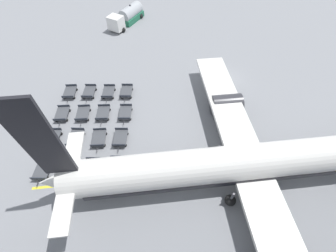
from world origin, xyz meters
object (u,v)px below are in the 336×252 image
Objects in this scene: baggage_dolly_row_near_col_b at (62,114)px; baggage_dolly_row_far_col_c at (120,138)px; baggage_dolly_row_mid_a_col_b at (83,114)px; baggage_dolly_row_far_col_a at (126,92)px; baggage_dolly_row_mid_b_col_c at (99,138)px; baggage_dolly_row_mid_a_col_a at (89,92)px; baggage_dolly_row_mid_b_col_a at (109,92)px; baggage_dolly_row_near_col_d at (43,169)px; baggage_dolly_row_mid_b_col_d at (91,169)px; baggage_dolly_row_mid_b_col_b at (103,113)px; fuel_tanker_primary at (128,16)px; baggage_dolly_row_far_col_d at (117,167)px; baggage_dolly_row_near_col_a at (70,92)px; baggage_dolly_row_far_col_b at (125,113)px; baggage_dolly_row_mid_a_col_d at (68,167)px; airplane at (260,162)px; baggage_dolly_row_near_col_c at (53,138)px; baggage_dolly_row_mid_a_col_c at (76,138)px.

baggage_dolly_row_near_col_b is 9.21m from baggage_dolly_row_far_col_c.
baggage_dolly_row_far_col_a is at bearing 116.81° from baggage_dolly_row_mid_a_col_b.
baggage_dolly_row_far_col_c is at bearing 78.97° from baggage_dolly_row_mid_b_col_c.
baggage_dolly_row_mid_a_col_a and baggage_dolly_row_mid_b_col_a have the same top height.
baggage_dolly_row_near_col_d is 6.84m from baggage_dolly_row_mid_b_col_c.
baggage_dolly_row_far_col_c is (-3.60, 3.47, 0.00)m from baggage_dolly_row_mid_b_col_d.
baggage_dolly_row_mid_b_col_b is (4.64, 1.85, 0.00)m from baggage_dolly_row_mid_a_col_a.
fuel_tanker_primary is 33.86m from baggage_dolly_row_far_col_d.
baggage_dolly_row_mid_b_col_c is at bearing -12.63° from fuel_tanker_primary.
baggage_dolly_row_mid_a_col_b is at bearing -10.82° from baggage_dolly_row_mid_a_col_a.
baggage_dolly_row_near_col_a is 1.00× the size of baggage_dolly_row_mid_a_col_b.
baggage_dolly_row_near_col_b is 1.00× the size of baggage_dolly_row_far_col_d.
baggage_dolly_row_near_col_b is (23.96, -11.24, -0.87)m from fuel_tanker_primary.
baggage_dolly_row_near_col_a is 9.44m from baggage_dolly_row_far_col_b.
baggage_dolly_row_far_col_c is at bearing 106.00° from baggage_dolly_row_near_col_d.
baggage_dolly_row_mid_b_col_d is at bearing 12.93° from baggage_dolly_row_near_col_a.
baggage_dolly_row_mid_a_col_d and baggage_dolly_row_far_col_d have the same top height.
airplane reaches higher than fuel_tanker_primary.
airplane is 20.57m from baggage_dolly_row_mid_a_col_d.
baggage_dolly_row_mid_a_col_a is 8.81m from baggage_dolly_row_mid_b_col_c.
baggage_dolly_row_mid_a_col_b is at bearing -63.19° from baggage_dolly_row_far_col_a.
baggage_dolly_row_mid_a_col_a and baggage_dolly_row_far_col_b have the same top height.
baggage_dolly_row_near_col_d is 8.13m from baggage_dolly_row_far_col_d.
baggage_dolly_row_near_col_c is (8.04, -1.60, 0.00)m from baggage_dolly_row_near_col_a.
baggage_dolly_row_mid_a_col_b is at bearing 168.61° from baggage_dolly_row_mid_a_col_c.
baggage_dolly_row_near_col_c is 6.83m from baggage_dolly_row_mid_b_col_b.
baggage_dolly_row_near_col_c and baggage_dolly_row_mid_a_col_d have the same top height.
baggage_dolly_row_mid_a_col_b is 2.68m from baggage_dolly_row_mid_b_col_b.
baggage_dolly_row_near_col_b and baggage_dolly_row_far_col_d have the same top height.
baggage_dolly_row_mid_b_col_b is at bearing 136.32° from baggage_dolly_row_near_col_d.
baggage_dolly_row_mid_a_col_c is 6.91m from baggage_dolly_row_far_col_d.
baggage_dolly_row_near_col_a is 8.20m from baggage_dolly_row_near_col_c.
baggage_dolly_row_near_col_c is at bearing -113.39° from airplane.
baggage_dolly_row_mid_a_col_c is 1.00× the size of baggage_dolly_row_far_col_c.
baggage_dolly_row_mid_a_col_a and baggage_dolly_row_mid_a_col_b have the same top height.
baggage_dolly_row_far_col_a is (1.59, 8.05, 0.00)m from baggage_dolly_row_near_col_a.
baggage_dolly_row_near_col_c is at bearing -11.25° from baggage_dolly_row_near_col_a.
baggage_dolly_row_mid_b_col_b is 1.00× the size of baggage_dolly_row_far_col_b.
airplane is 13.16× the size of baggage_dolly_row_mid_a_col_c.
baggage_dolly_row_far_col_c is at bearing 136.00° from baggage_dolly_row_mid_b_col_d.
baggage_dolly_row_mid_a_col_b is at bearing -19.18° from fuel_tanker_primary.
fuel_tanker_primary is 29.92m from baggage_dolly_row_mid_a_col_c.
fuel_tanker_primary is at bearing -165.21° from airplane.
baggage_dolly_row_near_col_d is 14.79m from baggage_dolly_row_far_col_a.
baggage_dolly_row_near_col_a is 12.45m from baggage_dolly_row_near_col_d.
fuel_tanker_primary is 26.48m from baggage_dolly_row_near_col_b.
baggage_dolly_row_near_col_d and baggage_dolly_row_mid_a_col_a have the same top height.
baggage_dolly_row_mid_a_col_b is (-7.58, 4.14, 0.00)m from baggage_dolly_row_near_col_d.
baggage_dolly_row_mid_b_col_d is at bearing -97.45° from baggage_dolly_row_far_col_d.
baggage_dolly_row_mid_b_col_d is at bearing -12.58° from fuel_tanker_primary.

